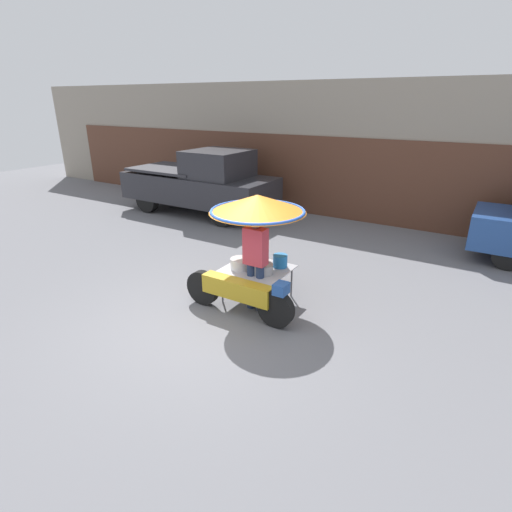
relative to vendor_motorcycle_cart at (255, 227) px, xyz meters
The scene contains 5 objects.
ground_plane 1.81m from the vendor_motorcycle_cart, 106.31° to the right, with size 36.00×36.00×0.00m, color slate.
shopfront_building 7.07m from the vendor_motorcycle_cart, 92.58° to the left, with size 28.00×2.06×3.95m.
vendor_motorcycle_cart is the anchor object (origin of this frame).
vendor_person 0.53m from the vendor_motorcycle_cart, 55.65° to the right, with size 0.38×0.23×1.70m.
pickup_truck 6.27m from the vendor_motorcycle_cart, 137.11° to the left, with size 4.98×1.91×2.02m.
Camera 1 is at (3.70, -4.38, 3.40)m, focal length 28.00 mm.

